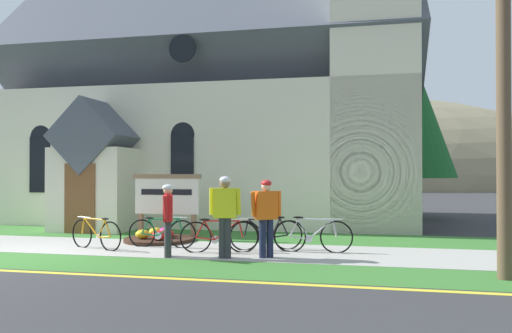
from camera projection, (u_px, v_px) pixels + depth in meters
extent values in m
plane|color=#333335|center=(106.00, 233.00, 14.84)|extent=(140.00, 140.00, 0.00)
cube|color=#A8A59E|center=(128.00, 247.00, 12.08)|extent=(32.00, 2.60, 0.01)
cube|color=#38722D|center=(79.00, 263.00, 9.99)|extent=(32.00, 1.67, 0.01)
cube|color=#38722D|center=(167.00, 234.00, 14.58)|extent=(24.00, 2.51, 0.01)
cube|color=yellow|center=(49.00, 273.00, 9.03)|extent=(28.00, 0.16, 0.01)
cube|color=beige|center=(220.00, 159.00, 20.13)|extent=(14.69, 8.79, 4.74)
cube|color=#4C515B|center=(221.00, 64.00, 20.17)|extent=(15.19, 8.95, 8.95)
cube|color=beige|center=(374.00, 62.00, 15.92)|extent=(2.66, 2.66, 10.83)
cube|color=beige|center=(94.00, 189.00, 15.58)|extent=(2.40, 1.60, 2.60)
cube|color=#4C515B|center=(95.00, 137.00, 15.60)|extent=(2.40, 1.80, 2.40)
cube|color=brown|center=(80.00, 199.00, 14.78)|extent=(1.00, 0.06, 2.10)
cube|color=black|center=(40.00, 165.00, 16.86)|extent=(0.76, 0.06, 1.90)
cone|color=black|center=(40.00, 137.00, 16.87)|extent=(0.80, 0.06, 0.80)
cube|color=black|center=(182.00, 164.00, 15.80)|extent=(0.76, 0.06, 1.90)
cone|color=black|center=(182.00, 135.00, 15.81)|extent=(0.80, 0.06, 0.80)
cylinder|color=black|center=(182.00, 48.00, 15.84)|extent=(0.90, 0.06, 0.90)
cube|color=#7F6047|center=(141.00, 226.00, 13.78)|extent=(0.12, 0.12, 0.69)
cube|color=#7F6047|center=(193.00, 227.00, 13.46)|extent=(0.12, 0.12, 0.69)
cube|color=silver|center=(167.00, 196.00, 13.63)|extent=(1.85, 0.08, 0.98)
cube|color=#7F6047|center=(167.00, 176.00, 13.64)|extent=(1.97, 0.12, 0.12)
cube|color=black|center=(166.00, 192.00, 13.59)|extent=(1.48, 0.01, 0.16)
cylinder|color=#382319|center=(159.00, 240.00, 13.10)|extent=(1.85, 1.85, 0.10)
ellipsoid|color=red|center=(167.00, 234.00, 13.01)|extent=(0.36, 0.36, 0.24)
ellipsoid|color=#CC338C|center=(165.00, 232.00, 13.40)|extent=(0.36, 0.36, 0.24)
ellipsoid|color=gold|center=(156.00, 232.00, 13.39)|extent=(0.36, 0.36, 0.24)
ellipsoid|color=gold|center=(142.00, 234.00, 12.90)|extent=(0.36, 0.36, 0.24)
ellipsoid|color=red|center=(159.00, 235.00, 12.63)|extent=(0.36, 0.36, 0.24)
torus|color=black|center=(142.00, 233.00, 12.15)|extent=(0.70, 0.06, 0.70)
torus|color=black|center=(182.00, 234.00, 11.97)|extent=(0.70, 0.06, 0.70)
cylinder|color=#19723F|center=(168.00, 227.00, 12.04)|extent=(0.56, 0.05, 0.47)
cylinder|color=#19723F|center=(164.00, 219.00, 12.06)|extent=(0.77, 0.06, 0.07)
cylinder|color=#19723F|center=(154.00, 227.00, 12.10)|extent=(0.26, 0.04, 0.42)
cylinder|color=#19723F|center=(150.00, 235.00, 12.12)|extent=(0.42, 0.05, 0.09)
cylinder|color=#19723F|center=(146.00, 226.00, 12.14)|extent=(0.22, 0.04, 0.37)
cylinder|color=#19723F|center=(181.00, 226.00, 11.98)|extent=(0.12, 0.04, 0.40)
ellipsoid|color=black|center=(149.00, 218.00, 12.13)|extent=(0.24, 0.09, 0.05)
cylinder|color=silver|center=(179.00, 217.00, 11.99)|extent=(0.44, 0.04, 0.03)
cylinder|color=silver|center=(158.00, 236.00, 12.08)|extent=(0.18, 0.03, 0.18)
torus|color=black|center=(110.00, 237.00, 11.50)|extent=(0.68, 0.28, 0.71)
torus|color=black|center=(82.00, 234.00, 12.04)|extent=(0.68, 0.28, 0.71)
cylinder|color=orange|center=(91.00, 228.00, 11.86)|extent=(0.52, 0.22, 0.47)
cylinder|color=orange|center=(95.00, 219.00, 11.80)|extent=(0.71, 0.29, 0.05)
cylinder|color=orange|center=(102.00, 229.00, 11.66)|extent=(0.25, 0.12, 0.45)
cylinder|color=orange|center=(104.00, 237.00, 11.61)|extent=(0.39, 0.17, 0.09)
cylinder|color=orange|center=(108.00, 228.00, 11.55)|extent=(0.21, 0.11, 0.39)
cylinder|color=orange|center=(83.00, 226.00, 12.02)|extent=(0.12, 0.07, 0.40)
ellipsoid|color=black|center=(105.00, 219.00, 11.60)|extent=(0.25, 0.16, 0.05)
cylinder|color=silver|center=(84.00, 217.00, 12.00)|extent=(0.42, 0.18, 0.03)
cylinder|color=silver|center=(99.00, 238.00, 11.72)|extent=(0.18, 0.08, 0.18)
torus|color=black|center=(196.00, 237.00, 11.28)|extent=(0.72, 0.23, 0.73)
torus|color=black|center=(243.00, 237.00, 11.34)|extent=(0.72, 0.23, 0.73)
cylinder|color=#A51E19|center=(227.00, 230.00, 11.32)|extent=(0.57, 0.19, 0.46)
cylinder|color=#A51E19|center=(222.00, 221.00, 11.31)|extent=(0.78, 0.24, 0.04)
cylinder|color=#A51E19|center=(209.00, 230.00, 11.30)|extent=(0.27, 0.10, 0.45)
cylinder|color=#A51E19|center=(205.00, 239.00, 11.29)|extent=(0.43, 0.15, 0.09)
cylinder|color=#A51E19|center=(200.00, 229.00, 11.28)|extent=(0.23, 0.09, 0.40)
cylinder|color=#A51E19|center=(241.00, 229.00, 11.34)|extent=(0.13, 0.07, 0.39)
ellipsoid|color=black|center=(204.00, 220.00, 11.29)|extent=(0.25, 0.14, 0.05)
cylinder|color=silver|center=(239.00, 220.00, 11.34)|extent=(0.43, 0.14, 0.03)
cylinder|color=silver|center=(215.00, 240.00, 11.30)|extent=(0.18, 0.07, 0.18)
torus|color=black|center=(288.00, 235.00, 11.78)|extent=(0.69, 0.27, 0.71)
torus|color=black|center=(245.00, 236.00, 11.66)|extent=(0.69, 0.27, 0.71)
cylinder|color=black|center=(259.00, 228.00, 11.70)|extent=(0.54, 0.22, 0.47)
cylinder|color=black|center=(264.00, 219.00, 11.72)|extent=(0.74, 0.28, 0.04)
cylinder|color=black|center=(275.00, 228.00, 11.75)|extent=(0.26, 0.12, 0.46)
cylinder|color=black|center=(279.00, 236.00, 11.76)|extent=(0.41, 0.17, 0.09)
cylinder|color=black|center=(284.00, 227.00, 11.77)|extent=(0.22, 0.11, 0.41)
cylinder|color=black|center=(246.00, 227.00, 11.66)|extent=(0.12, 0.07, 0.40)
ellipsoid|color=black|center=(280.00, 217.00, 11.76)|extent=(0.25, 0.15, 0.05)
cylinder|color=silver|center=(248.00, 218.00, 11.67)|extent=(0.43, 0.17, 0.03)
cylinder|color=silver|center=(271.00, 237.00, 11.73)|extent=(0.18, 0.08, 0.18)
torus|color=black|center=(290.00, 236.00, 11.40)|extent=(0.75, 0.09, 0.75)
torus|color=black|center=(336.00, 237.00, 11.26)|extent=(0.75, 0.09, 0.75)
cylinder|color=#B7B7BC|center=(321.00, 230.00, 11.31)|extent=(0.58, 0.08, 0.47)
cylinder|color=#B7B7BC|center=(315.00, 219.00, 11.33)|extent=(0.79, 0.10, 0.06)
cylinder|color=#B7B7BC|center=(303.00, 229.00, 11.36)|extent=(0.27, 0.06, 0.48)
cylinder|color=#B7B7BC|center=(299.00, 238.00, 11.37)|extent=(0.43, 0.07, 0.09)
cylinder|color=#B7B7BC|center=(294.00, 228.00, 11.39)|extent=(0.23, 0.05, 0.43)
cylinder|color=#B7B7BC|center=(335.00, 229.00, 11.27)|extent=(0.12, 0.05, 0.40)
ellipsoid|color=black|center=(298.00, 217.00, 11.38)|extent=(0.25, 0.10, 0.05)
cylinder|color=silver|center=(333.00, 219.00, 11.27)|extent=(0.44, 0.06, 0.03)
cylinder|color=silver|center=(308.00, 239.00, 11.34)|extent=(0.18, 0.03, 0.18)
cylinder|color=#191E38|center=(263.00, 239.00, 10.55)|extent=(0.15, 0.15, 0.83)
cylinder|color=#191E38|center=(270.00, 238.00, 10.61)|extent=(0.15, 0.15, 0.83)
cube|color=#E55914|center=(266.00, 205.00, 10.59)|extent=(0.50, 0.43, 0.61)
sphere|color=beige|center=(266.00, 186.00, 10.59)|extent=(0.21, 0.21, 0.21)
ellipsoid|color=red|center=(266.00, 183.00, 10.59)|extent=(0.34, 0.35, 0.15)
cylinder|color=#E55914|center=(253.00, 204.00, 10.52)|extent=(0.09, 0.21, 0.55)
cylinder|color=#E55914|center=(279.00, 204.00, 10.66)|extent=(0.09, 0.11, 0.55)
cylinder|color=#2D2D33|center=(228.00, 238.00, 10.51)|extent=(0.15, 0.15, 0.87)
cylinder|color=#2D2D33|center=(222.00, 238.00, 10.52)|extent=(0.15, 0.15, 0.87)
cube|color=yellow|center=(225.00, 203.00, 10.52)|extent=(0.52, 0.28, 0.63)
sphere|color=#936B51|center=(225.00, 183.00, 10.53)|extent=(0.22, 0.22, 0.22)
ellipsoid|color=silver|center=(225.00, 180.00, 10.53)|extent=(0.28, 0.32, 0.16)
cylinder|color=yellow|center=(239.00, 202.00, 10.47)|extent=(0.09, 0.18, 0.58)
cylinder|color=yellow|center=(211.00, 201.00, 10.58)|extent=(0.09, 0.10, 0.57)
cylinder|color=#2D2D33|center=(168.00, 240.00, 10.59)|extent=(0.15, 0.15, 0.78)
cylinder|color=#2D2D33|center=(168.00, 239.00, 10.77)|extent=(0.15, 0.15, 0.78)
cube|color=red|center=(168.00, 208.00, 10.69)|extent=(0.34, 0.48, 0.57)
sphere|color=tan|center=(168.00, 190.00, 10.69)|extent=(0.20, 0.20, 0.20)
ellipsoid|color=silver|center=(168.00, 188.00, 10.69)|extent=(0.31, 0.29, 0.14)
cylinder|color=red|center=(166.00, 208.00, 10.42)|extent=(0.09, 0.20, 0.52)
cylinder|color=red|center=(170.00, 206.00, 10.96)|extent=(0.09, 0.12, 0.52)
cylinder|color=brown|center=(503.00, 19.00, 8.52)|extent=(0.24, 0.24, 8.99)
cylinder|color=#4C3823|center=(400.00, 198.00, 19.71)|extent=(0.24, 0.24, 1.62)
cone|color=#195623|center=(400.00, 99.00, 19.75)|extent=(4.33, 4.33, 6.34)
ellipsoid|color=#847A5B|center=(291.00, 186.00, 65.84)|extent=(77.71, 41.03, 23.89)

